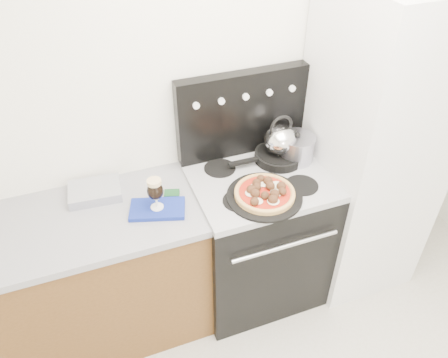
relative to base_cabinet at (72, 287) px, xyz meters
name	(u,v)px	position (x,y,z in m)	size (l,w,h in m)	color
room_shell	(347,251)	(1.02, -0.91, 0.82)	(3.52, 3.01, 2.52)	beige
base_cabinet	(72,287)	(0.00, 0.00, 0.00)	(1.45, 0.60, 0.86)	brown
countertop	(53,229)	(0.00, 0.00, 0.45)	(1.48, 0.63, 0.04)	#919199
stove_body	(256,238)	(1.10, -0.02, 0.01)	(0.76, 0.65, 0.88)	black
cooktop	(260,180)	(1.10, -0.02, 0.47)	(0.76, 0.65, 0.04)	#ADADB2
backguard	(242,114)	(1.10, 0.25, 0.74)	(0.76, 0.08, 0.50)	black
fridge	(370,150)	(1.80, -0.05, 0.52)	(0.64, 0.68, 1.90)	silver
foil_sheet	(95,191)	(0.23, 0.16, 0.50)	(0.27, 0.20, 0.05)	silver
oven_mitt	(157,209)	(0.51, -0.08, 0.48)	(0.28, 0.16, 0.02)	navy
beer_glass	(156,194)	(0.51, -0.08, 0.58)	(0.08, 0.08, 0.18)	black
pizza_pan	(264,196)	(1.06, -0.19, 0.50)	(0.40, 0.40, 0.01)	black
pizza	(265,192)	(1.06, -0.19, 0.53)	(0.31, 0.31, 0.04)	#F0AF6D
skillet	(279,156)	(1.27, 0.09, 0.51)	(0.28, 0.28, 0.05)	black
tea_kettle	(280,138)	(1.27, 0.09, 0.64)	(0.18, 0.18, 0.20)	silver
stock_pot	(296,149)	(1.37, 0.06, 0.56)	(0.20, 0.20, 0.15)	#ABA9B9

